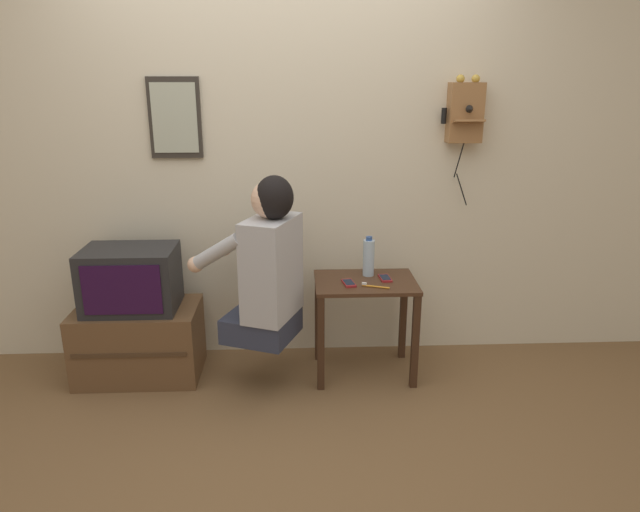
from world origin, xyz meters
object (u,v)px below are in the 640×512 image
television (131,279)px  wall_phone_antique (465,112)px  framed_picture (175,118)px  toothbrush (374,286)px  person (267,265)px  water_bottle (369,257)px  cell_phone_held (349,283)px  cell_phone_spare (385,278)px

television → wall_phone_antique: size_ratio=0.69×
framed_picture → toothbrush: framed_picture is taller
person → water_bottle: (0.59, 0.25, -0.04)m
wall_phone_antique → water_bottle: size_ratio=3.18×
person → cell_phone_held: bearing=-55.4°
television → cell_phone_held: 1.25m
person → wall_phone_antique: wall_phone_antique is taller
water_bottle → cell_phone_spare: bearing=-39.4°
television → toothbrush: bearing=-5.8°
person → television: person is taller
person → framed_picture: framed_picture is taller
person → television: bearing=98.9°
wall_phone_antique → cell_phone_held: 1.20m
television → water_bottle: 1.38m
cell_phone_spare → water_bottle: 0.16m
person → toothbrush: size_ratio=6.06×
water_bottle → toothbrush: bearing=-88.8°
wall_phone_antique → person: bearing=-159.6°
toothbrush → wall_phone_antique: bearing=-35.3°
television → water_bottle: water_bottle is taller
framed_picture → wall_phone_antique: bearing=-1.5°
television → wall_phone_antique: 2.16m
person → cell_phone_held: 0.49m
cell_phone_held → water_bottle: 0.22m
framed_picture → cell_phone_spare: (1.21, -0.30, -0.90)m
cell_phone_held → water_bottle: bearing=38.9°
person → television: size_ratio=1.77×
person → television: (-0.79, 0.18, -0.13)m
cell_phone_held → framed_picture: bearing=149.8°
toothbrush → cell_phone_spare: bearing=-12.6°
toothbrush → cell_phone_held: bearing=86.6°
television → framed_picture: bearing=48.1°
wall_phone_antique → water_bottle: bearing=-162.3°
television → toothbrush: television is taller
cell_phone_spare → water_bottle: (-0.09, 0.07, 0.11)m
cell_phone_spare → water_bottle: size_ratio=0.54×
cell_phone_spare → toothbrush: 0.16m
television → person: bearing=-13.0°
television → toothbrush: (1.38, -0.14, -0.01)m
person → cell_phone_spare: (0.68, 0.18, -0.15)m
framed_picture → water_bottle: framed_picture is taller
person → framed_picture: size_ratio=2.01×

